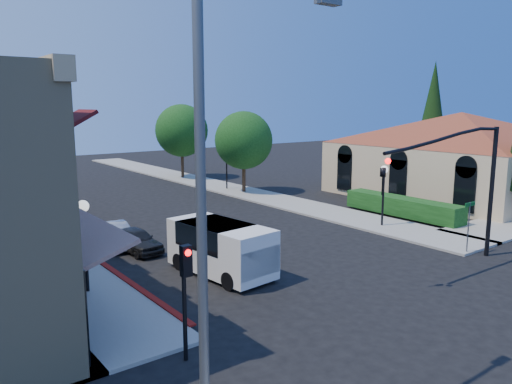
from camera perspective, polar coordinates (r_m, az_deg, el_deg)
ground at (r=18.65m, az=17.02°, el=-12.47°), size 120.00×120.00×0.00m
sidewalk_right at (r=43.98m, az=-5.26°, el=0.89°), size 3.50×50.00×0.12m
curb_red_strip at (r=20.53m, az=-14.33°, el=-10.23°), size 0.25×10.00×0.06m
mission_building at (r=42.16m, az=22.23°, el=4.85°), size 30.12×30.12×6.40m
hedge at (r=32.80m, az=16.32°, el=-2.72°), size 1.40×8.00×1.10m
conifer_far at (r=50.58m, az=19.56°, el=8.71°), size 3.20×3.20×11.00m
street_tree_a at (r=39.40m, az=-1.42°, el=5.92°), size 4.56×4.56×6.48m
street_tree_b at (r=47.84m, az=-8.50°, el=6.96°), size 4.94×4.94×7.02m
signal_mast_arm at (r=23.23m, az=23.05°, el=2.02°), size 8.01×0.39×6.00m
secondary_signal at (r=13.69m, az=-8.06°, el=-10.05°), size 0.28×0.42×3.32m
cobra_streetlight at (r=9.51m, az=-4.49°, el=-0.46°), size 3.60×0.25×9.31m
street_name_sign at (r=25.39m, az=23.16°, el=-2.85°), size 0.80×0.06×2.50m
lamppost_left_near at (r=19.24m, az=-19.08°, el=-3.34°), size 0.44×0.44×3.57m
lamppost_left_far at (r=32.66m, az=-26.85°, el=1.43°), size 0.44×0.44×3.57m
lamppost_right_near at (r=29.20m, az=14.40°, el=1.30°), size 0.44×0.44×3.57m
lamppost_right_far at (r=41.00m, az=-3.39°, el=4.02°), size 0.44×0.44×3.57m
white_van at (r=20.75m, az=-3.95°, el=-6.13°), size 2.58×5.01×2.14m
parked_car_a at (r=24.66m, az=-13.55°, el=-5.36°), size 1.70×3.52×1.16m
parked_car_b at (r=25.87m, az=-15.76°, el=-4.72°), size 1.61×3.68×1.18m
parked_car_c at (r=34.93m, az=-23.32°, el=-1.50°), size 1.95×3.77×1.04m
parked_car_d at (r=41.31m, az=-24.90°, el=0.27°), size 2.82×5.09×1.35m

